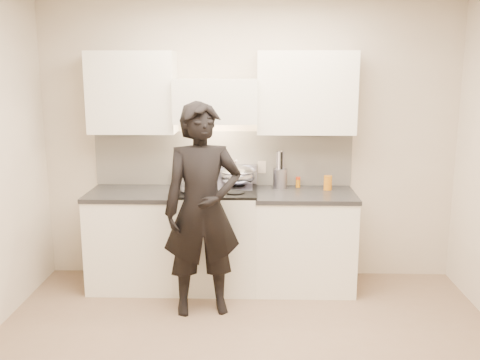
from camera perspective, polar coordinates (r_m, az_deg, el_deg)
name	(u,v)px	position (r m, az deg, el deg)	size (l,w,h in m)	color
room_shell	(238,133)	(3.80, -0.17, 5.06)	(4.04, 3.54, 2.70)	beige
stove	(216,238)	(5.09, -2.54, -6.15)	(0.76, 0.65, 0.96)	white
counter_right	(304,240)	(5.10, 6.85, -6.34)	(0.92, 0.67, 0.92)	white
counter_left	(135,238)	(5.21, -11.18, -6.11)	(0.82, 0.67, 0.92)	white
wok	(238,175)	(5.05, -0.25, 0.53)	(0.36, 0.44, 0.29)	silver
stock_pot	(193,182)	(4.85, -5.06, -0.25)	(0.32, 0.27, 0.15)	silver
utensil_crock	(280,177)	(5.11, 4.28, 0.33)	(0.13, 0.13, 0.35)	#9797A9
spice_jar	(298,182)	(5.18, 6.21, -0.21)	(0.05, 0.05, 0.10)	orange
oil_glass	(328,183)	(5.10, 9.35, -0.29)	(0.08, 0.08, 0.14)	#C67114
person	(203,210)	(4.45, -4.01, -3.21)	(0.65, 0.43, 1.79)	black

